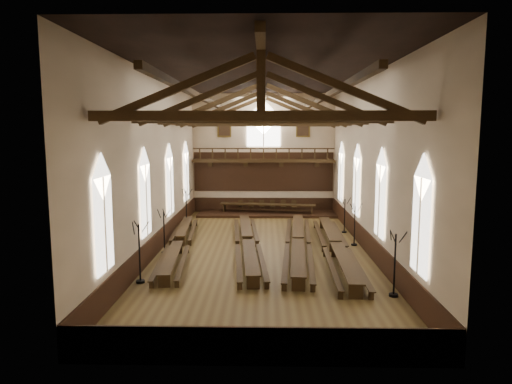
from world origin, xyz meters
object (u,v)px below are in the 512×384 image
dais (267,214)px  candelabrum_left_mid (164,240)px  candelabrum_left_near (140,264)px  candelabrum_right_far (344,222)px  refectory_row_d (336,245)px  candelabrum_right_mid (354,233)px  refectory_row_a (178,241)px  high_table (267,205)px  refectory_row_b (247,241)px  refectory_row_c (299,241)px  candelabrum_right_near (394,277)px  candelabrum_left_far (186,215)px

dais → candelabrum_left_mid: (-5.89, -12.00, 0.68)m
candelabrum_left_near → candelabrum_right_far: (11.10, 10.57, -0.13)m
refectory_row_d → candelabrum_right_mid: 2.52m
refectory_row_a → high_table: (5.26, 11.17, 0.33)m
candelabrum_left_mid → candelabrum_right_mid: bearing=10.3°
refectory_row_b → refectory_row_c: (2.98, -0.10, 0.02)m
high_table → candelabrum_right_far: size_ratio=3.22×
refectory_row_a → refectory_row_d: 9.09m
refectory_row_c → candelabrum_right_near: bearing=-64.9°
high_table → candelabrum_right_far: bearing=-51.2°
candelabrum_left_near → candelabrum_right_near: 11.20m
refectory_row_d → high_table: (-3.79, 12.05, 0.27)m
candelabrum_right_far → candelabrum_left_far: bearing=171.0°
refectory_row_a → candelabrum_right_far: size_ratio=5.62×
dais → candelabrum_left_far: (-5.89, -4.72, 0.75)m
refectory_row_c → candelabrum_right_far: bearing=53.7°
candelabrum_right_mid → candelabrum_left_far: bearing=154.7°
refectory_row_a → candelabrum_right_far: bearing=24.1°
candelabrum_left_mid → candelabrum_right_far: (11.10, 5.52, -0.03)m
refectory_row_c → candelabrum_left_far: (-7.64, 6.46, 0.30)m
refectory_row_d → candelabrum_left_mid: (-9.68, 0.05, 0.23)m
refectory_row_a → dais: refectory_row_a is taller
refectory_row_d → refectory_row_c: bearing=157.1°
dais → candelabrum_left_mid: candelabrum_left_mid is taller
refectory_row_b → candelabrum_right_mid: 6.54m
candelabrum_left_near → candelabrum_left_mid: size_ratio=1.13×
dais → candelabrum_left_far: 7.59m
dais → high_table: high_table is taller
candelabrum_left_mid → candelabrum_left_far: candelabrum_left_far is taller
candelabrum_left_mid → refectory_row_c: bearing=6.1°
refectory_row_b → candelabrum_left_near: bearing=-128.0°
refectory_row_d → candelabrum_left_far: candelabrum_left_far is taller
candelabrum_right_near → candelabrum_right_far: 12.08m
refectory_row_c → candelabrum_right_near: 8.15m
candelabrum_left_far → candelabrum_right_near: size_ratio=0.99×
refectory_row_b → high_table: (1.23, 11.09, 0.30)m
candelabrum_left_near → dais: bearing=70.9°
refectory_row_b → candelabrum_left_mid: bearing=-169.0°
candelabrum_right_mid → candelabrum_right_far: size_ratio=1.06×
refectory_row_a → candelabrum_right_far: (10.47, 4.69, 0.25)m
refectory_row_b → candelabrum_right_mid: candelabrum_right_mid is taller
refectory_row_d → candelabrum_right_far: bearing=75.7°
dais → candelabrum_left_near: size_ratio=3.96×
refectory_row_c → refectory_row_a: bearing=179.8°
refectory_row_b → candelabrum_right_near: candelabrum_right_near is taller
refectory_row_c → candelabrum_right_mid: candelabrum_right_mid is taller
refectory_row_b → dais: refectory_row_b is taller
refectory_row_a → dais: (5.26, 11.17, -0.39)m
refectory_row_a → candelabrum_left_far: candelabrum_left_far is taller
candelabrum_left_near → candelabrum_left_far: candelabrum_left_near is taller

